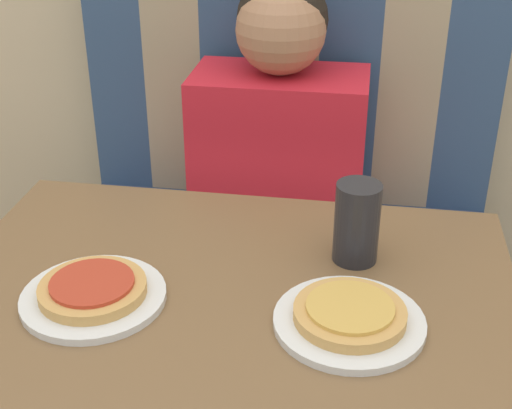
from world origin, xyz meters
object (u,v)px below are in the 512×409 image
at_px(plate_left, 94,297).
at_px(pizza_left, 93,288).
at_px(plate_right, 349,322).
at_px(drinking_cup, 357,223).
at_px(pizza_right, 350,312).
at_px(person, 280,116).

xyz_separation_m(plate_left, pizza_left, (-0.00, 0.00, 0.02)).
bearing_deg(plate_right, pizza_left, 180.00).
bearing_deg(drinking_cup, plate_right, -90.17).
bearing_deg(pizza_left, plate_left, -3.58).
bearing_deg(pizza_right, person, 105.50).
height_order(person, pizza_left, person).
xyz_separation_m(plate_left, pizza_right, (0.38, 0.00, 0.02)).
relative_size(plate_left, pizza_right, 1.35).
xyz_separation_m(person, drinking_cup, (0.19, -0.51, 0.02)).
bearing_deg(plate_left, person, 74.50).
bearing_deg(plate_left, plate_right, 0.00).
bearing_deg(plate_right, drinking_cup, 89.83).
bearing_deg(drinking_cup, person, 110.62).
bearing_deg(plate_left, pizza_left, 176.42).
relative_size(person, plate_left, 2.78).
xyz_separation_m(person, pizza_right, (0.19, -0.68, -0.02)).
relative_size(plate_left, pizza_left, 1.35).
bearing_deg(pizza_right, pizza_left, 180.00).
distance_m(person, plate_left, 0.71).
bearing_deg(pizza_right, plate_right, -176.42).
xyz_separation_m(plate_right, pizza_right, (0.00, 0.00, 0.02)).
bearing_deg(pizza_right, plate_left, -180.00).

